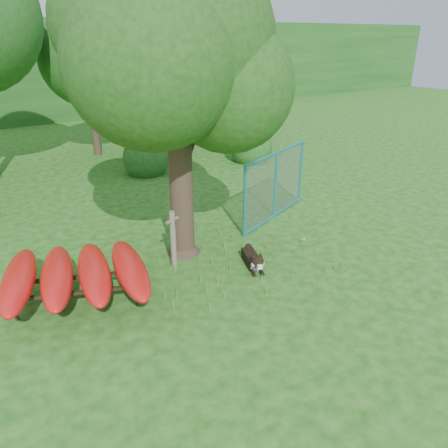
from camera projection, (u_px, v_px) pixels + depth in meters
ground at (248, 286)px, 9.56m from camera, size 80.00×80.00×0.00m
oak_tree at (173, 54)px, 9.18m from camera, size 5.16×4.88×7.01m
wooden_post at (173, 238)px, 10.03m from camera, size 0.38×0.21×1.42m
kayak_rack at (76, 274)px, 8.62m from camera, size 3.27×3.53×0.91m
husky_dog at (253, 260)px, 10.24m from camera, size 0.67×1.14×0.55m
fence_section at (276, 185)px, 12.77m from camera, size 3.29×1.25×3.37m
wildflower_clump at (303, 240)px, 11.31m from camera, size 0.09×0.10×0.21m
bg_tree_c at (87, 59)px, 18.43m from camera, size 4.00×4.00×6.12m
bg_tree_d at (182, 34)px, 18.42m from camera, size 4.80×4.80×7.50m
bg_tree_e at (203, 31)px, 22.20m from camera, size 4.60×4.60×7.55m
shrub_right at (251, 161)px, 19.00m from camera, size 1.80×1.80×1.80m
shrub_mid at (147, 173)px, 17.35m from camera, size 1.80×1.80×1.80m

